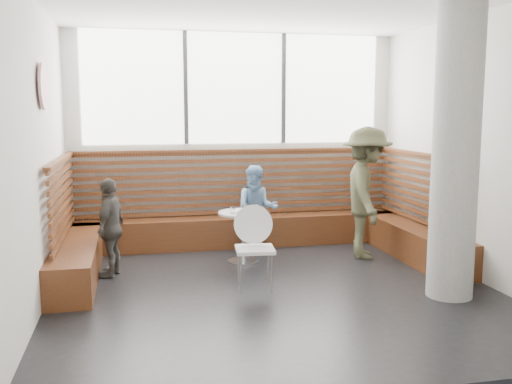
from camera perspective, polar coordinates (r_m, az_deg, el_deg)
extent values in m
cube|color=silver|center=(6.33, 1.92, 4.13)|extent=(5.00, 5.00, 3.20)
cube|color=black|center=(6.63, 1.86, -9.76)|extent=(5.00, 5.00, 0.01)
cube|color=white|center=(6.42, 1.99, 18.50)|extent=(5.00, 5.00, 0.01)
cube|color=white|center=(8.75, -2.09, 10.31)|extent=(4.50, 0.02, 1.65)
cube|color=#3F3F42|center=(8.63, -7.05, 10.29)|extent=(0.06, 0.04, 1.65)
cube|color=#3F3F42|center=(8.89, 2.78, 10.27)|extent=(0.06, 0.04, 1.65)
cube|color=#4B2612|center=(8.71, -1.75, -3.92)|extent=(5.00, 0.50, 0.45)
cube|color=#4B2612|center=(7.63, -17.27, -6.02)|extent=(0.50, 2.50, 0.45)
cube|color=#4B2612|center=(8.49, 14.69, -4.50)|extent=(0.50, 2.50, 0.45)
cube|color=#512914|center=(8.75, -1.97, 0.96)|extent=(4.88, 0.08, 0.98)
cube|color=#512914|center=(7.50, -18.80, -0.67)|extent=(0.08, 2.38, 0.98)
cube|color=#512914|center=(8.44, 15.90, 0.39)|extent=(0.08, 2.38, 0.98)
cylinder|color=gray|center=(6.50, 19.34, 3.78)|extent=(0.50, 0.50, 3.20)
cylinder|color=white|center=(6.59, -20.53, 9.87)|extent=(0.03, 0.50, 0.50)
cylinder|color=silver|center=(7.82, -1.29, -6.92)|extent=(0.42, 0.42, 0.02)
cylinder|color=silver|center=(7.74, -1.29, -4.52)|extent=(0.06, 0.06, 0.66)
cylinder|color=#B7B7BA|center=(7.67, -1.30, -2.10)|extent=(0.67, 0.67, 0.03)
cube|color=white|center=(6.55, -0.12, -5.77)|extent=(0.44, 0.41, 0.04)
cylinder|color=white|center=(6.67, -0.45, -3.24)|extent=(0.46, 0.10, 0.45)
cylinder|color=silver|center=(6.44, -1.37, -8.28)|extent=(0.02, 0.02, 0.45)
cylinder|color=silver|center=(6.51, 1.71, -8.10)|extent=(0.02, 0.02, 0.45)
cylinder|color=silver|center=(6.73, -1.88, -7.55)|extent=(0.02, 0.02, 0.45)
cylinder|color=silver|center=(6.80, 1.07, -7.38)|extent=(0.02, 0.02, 0.45)
imported|color=#43442D|center=(8.05, 10.96, -0.07)|extent=(0.99, 1.33, 1.83)
imported|color=#7198C4|center=(8.22, 0.08, -1.74)|extent=(0.69, 0.59, 1.27)
imported|color=#4A4843|center=(7.28, -14.33, -3.44)|extent=(0.51, 0.78, 1.22)
cylinder|color=white|center=(7.71, -1.98, -1.90)|extent=(0.21, 0.21, 0.01)
cylinder|color=white|center=(7.83, -1.02, -1.74)|extent=(0.19, 0.19, 0.01)
cylinder|color=white|center=(7.53, -2.36, -1.80)|extent=(0.06, 0.06, 0.10)
cylinder|color=white|center=(7.60, -1.13, -1.64)|extent=(0.08, 0.08, 0.12)
cylinder|color=white|center=(7.70, 0.04, -1.54)|extent=(0.07, 0.07, 0.11)
cube|color=#A5C64C|center=(7.50, -0.73, -2.22)|extent=(0.26, 0.23, 0.00)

